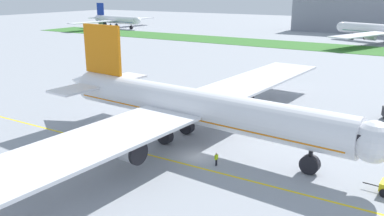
{
  "coord_description": "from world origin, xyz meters",
  "views": [
    {
      "loc": [
        24.82,
        -42.1,
        21.07
      ],
      "look_at": [
        -6.24,
        8.97,
        3.44
      ],
      "focal_mm": 37.52,
      "sensor_mm": 36.0,
      "label": 1
    }
  ],
  "objects_px": {
    "ground_crew_wingwalker_port": "(81,153)",
    "ground_crew_marshaller_front": "(216,158)",
    "airliner_foreground": "(191,106)",
    "parked_airliner_far_left": "(116,20)"
  },
  "relations": [
    {
      "from": "airliner_foreground",
      "to": "ground_crew_wingwalker_port",
      "type": "distance_m",
      "value": 16.06
    },
    {
      "from": "ground_crew_marshaller_front",
      "to": "airliner_foreground",
      "type": "bearing_deg",
      "value": 142.9
    },
    {
      "from": "airliner_foreground",
      "to": "parked_airliner_far_left",
      "type": "height_order",
      "value": "airliner_foreground"
    },
    {
      "from": "airliner_foreground",
      "to": "ground_crew_marshaller_front",
      "type": "distance_m",
      "value": 9.64
    },
    {
      "from": "airliner_foreground",
      "to": "ground_crew_marshaller_front",
      "type": "xyz_separation_m",
      "value": [
        6.87,
        -5.2,
        -4.33
      ]
    },
    {
      "from": "airliner_foreground",
      "to": "ground_crew_marshaller_front",
      "type": "bearing_deg",
      "value": -37.1
    },
    {
      "from": "ground_crew_marshaller_front",
      "to": "parked_airliner_far_left",
      "type": "xyz_separation_m",
      "value": [
        -137.82,
        136.48,
        3.64
      ]
    },
    {
      "from": "ground_crew_wingwalker_port",
      "to": "ground_crew_marshaller_front",
      "type": "bearing_deg",
      "value": 26.53
    },
    {
      "from": "ground_crew_wingwalker_port",
      "to": "airliner_foreground",
      "type": "bearing_deg",
      "value": 56.47
    },
    {
      "from": "ground_crew_wingwalker_port",
      "to": "parked_airliner_far_left",
      "type": "height_order",
      "value": "parked_airliner_far_left"
    }
  ]
}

